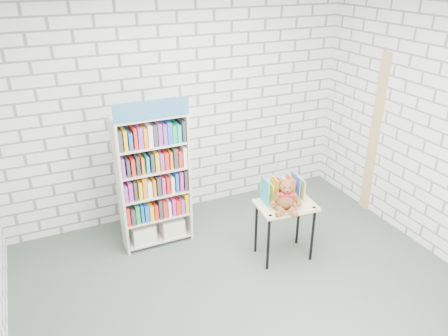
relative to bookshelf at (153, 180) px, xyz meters
name	(u,v)px	position (x,y,z in m)	size (l,w,h in m)	color
ground	(253,297)	(0.58, -1.36, -0.82)	(4.50, 4.50, 0.00)	#424E42
room_shell	(259,131)	(0.58, -1.36, 0.97)	(4.52, 4.02, 2.81)	silver
bookshelf	(153,180)	(0.00, 0.00, 0.00)	(0.80, 0.31, 1.79)	beige
display_table	(285,212)	(1.21, -0.88, -0.23)	(0.67, 0.50, 0.68)	#D5B180
table_books	(282,189)	(1.22, -0.78, -0.01)	(0.46, 0.24, 0.26)	teal
teddy_bear	(286,198)	(1.15, -0.98, 0.00)	(0.34, 0.32, 0.36)	brown
door_trim	(374,135)	(2.80, -0.41, 0.23)	(0.05, 0.12, 2.10)	tan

